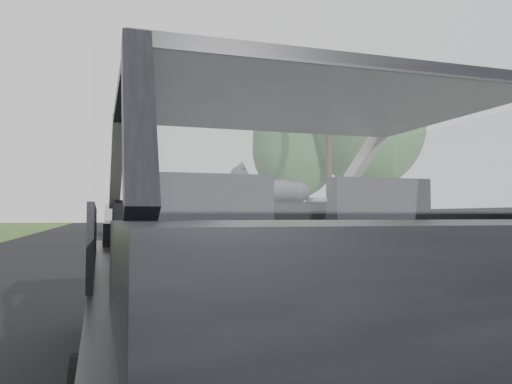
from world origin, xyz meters
TOP-DOWN VIEW (x-y plane):
  - subject_car at (0.00, 0.00)m, footprint 1.80×4.00m
  - dashboard at (0.00, 0.62)m, footprint 1.58×0.45m
  - driver_seat at (-0.40, -0.29)m, footprint 0.50×0.72m
  - passenger_seat at (0.40, -0.29)m, footprint 0.50×0.72m
  - steering_wheel at (-0.40, 0.33)m, footprint 0.36×0.36m
  - cat at (0.27, 0.65)m, footprint 0.60×0.20m
  - guardrail at (4.30, 10.00)m, footprint 0.05×90.00m
  - other_car at (0.23, 23.25)m, footprint 1.86×4.58m
  - highway_sign at (7.08, 21.99)m, footprint 0.24×1.11m
  - utility_pole at (8.16, 16.15)m, footprint 0.29×0.29m
  - tree_1 at (11.51, 18.72)m, footprint 7.13×7.13m
  - tree_2 at (8.68, 21.13)m, footprint 4.45×4.45m
  - tree_3 at (12.45, 29.68)m, footprint 7.37×7.37m

SIDE VIEW (x-z plane):
  - guardrail at x=4.30m, z-range 0.42..0.74m
  - subject_car at x=0.00m, z-range 0.00..1.45m
  - other_car at x=0.23m, z-range 0.00..1.50m
  - dashboard at x=0.00m, z-range 0.70..1.00m
  - driver_seat at x=-0.40m, z-range 0.67..1.09m
  - passenger_seat at x=0.40m, z-range 0.67..1.09m
  - steering_wheel at x=-0.40m, z-range 0.90..0.94m
  - cat at x=0.27m, z-range 0.95..1.22m
  - highway_sign at x=7.08m, z-range 0.00..2.77m
  - tree_2 at x=8.68m, z-range 0.00..6.68m
  - utility_pole at x=8.16m, z-range 0.00..7.38m
  - tree_1 at x=11.51m, z-range 0.00..8.28m
  - tree_3 at x=12.45m, z-range 0.00..9.88m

